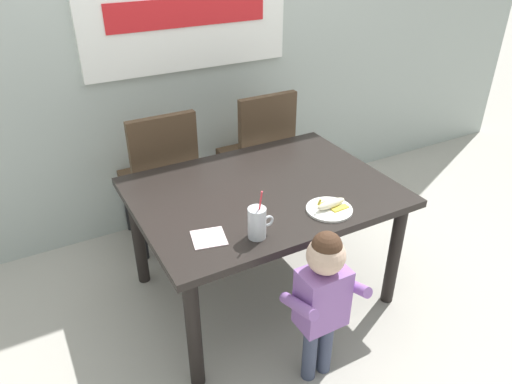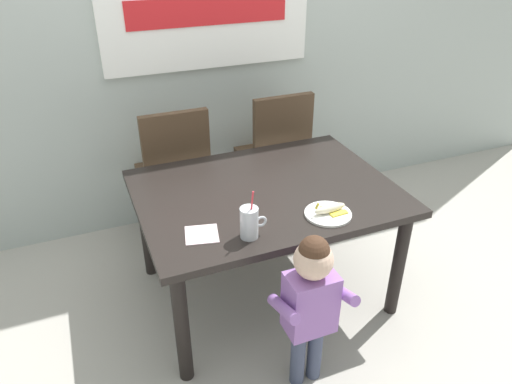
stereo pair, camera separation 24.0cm
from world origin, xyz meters
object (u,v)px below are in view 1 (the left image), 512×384
object	(u,v)px
snack_plate	(329,209)
dining_chair_left	(161,172)
toddler_standing	(323,292)
dining_table	(263,203)
dining_chair_right	(259,148)
paper_napkin	(209,238)
milk_cup	(257,224)
peeled_banana	(331,204)

from	to	relation	value
snack_plate	dining_chair_left	bearing A→B (deg)	115.19
toddler_standing	dining_table	bearing A→B (deg)	84.18
dining_chair_right	paper_napkin	xyz separation A→B (m)	(-0.84, -1.04, 0.16)
toddler_standing	dining_chair_left	bearing A→B (deg)	100.64
dining_chair_left	toddler_standing	xyz separation A→B (m)	(0.26, -1.40, -0.02)
snack_plate	paper_napkin	distance (m)	0.62
paper_napkin	milk_cup	bearing A→B (deg)	-25.59
dining_table	snack_plate	xyz separation A→B (m)	(0.18, -0.34, 0.09)
dining_table	dining_chair_left	bearing A→B (deg)	114.01
milk_cup	paper_napkin	xyz separation A→B (m)	(-0.20, 0.09, -0.06)
paper_napkin	dining_chair_right	bearing A→B (deg)	51.08
dining_chair_right	milk_cup	xyz separation A→B (m)	(-0.64, -1.13, 0.23)
dining_chair_right	peeled_banana	xyz separation A→B (m)	(-0.21, -1.10, 0.19)
dining_chair_left	snack_plate	bearing A→B (deg)	115.19
dining_chair_right	dining_table	bearing A→B (deg)	62.31
snack_plate	peeled_banana	bearing A→B (deg)	17.47
dining_table	paper_napkin	bearing A→B (deg)	-147.94
milk_cup	dining_chair_right	bearing A→B (deg)	60.54
dining_chair_right	milk_cup	size ratio (longest dim) A/B	3.83
dining_table	dining_chair_left	world-z (taller)	dining_chair_left
toddler_standing	paper_napkin	size ratio (longest dim) A/B	5.59
dining_table	peeled_banana	bearing A→B (deg)	-60.30
milk_cup	peeled_banana	size ratio (longest dim) A/B	1.45
toddler_standing	snack_plate	world-z (taller)	toddler_standing
peeled_banana	paper_napkin	distance (m)	0.64
dining_chair_left	dining_chair_right	distance (m)	0.73
dining_table	snack_plate	size ratio (longest dim) A/B	5.91
dining_chair_right	snack_plate	bearing A→B (deg)	78.76
toddler_standing	peeled_banana	xyz separation A→B (m)	(0.26, 0.32, 0.21)
dining_table	dining_chair_left	distance (m)	0.81
dining_table	milk_cup	size ratio (longest dim) A/B	5.42
dining_table	dining_chair_left	xyz separation A→B (m)	(-0.33, 0.74, -0.07)
dining_table	snack_plate	distance (m)	0.40
dining_chair_left	paper_napkin	size ratio (longest dim) A/B	6.40
dining_table	dining_chair_right	bearing A→B (deg)	62.31
peeled_banana	paper_napkin	world-z (taller)	peeled_banana
dining_chair_left	toddler_standing	bearing A→B (deg)	100.64
toddler_standing	dining_chair_right	bearing A→B (deg)	71.79
toddler_standing	milk_cup	size ratio (longest dim) A/B	3.34
dining_chair_left	toddler_standing	distance (m)	1.42
dining_table	peeled_banana	world-z (taller)	peeled_banana
dining_chair_right	snack_plate	size ratio (longest dim) A/B	4.17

